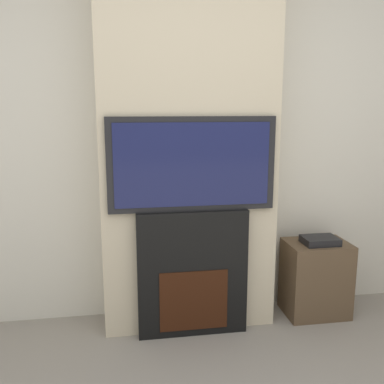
# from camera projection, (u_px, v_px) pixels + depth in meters

# --- Properties ---
(wall_back) EXTENTS (6.00, 0.06, 2.70)m
(wall_back) POSITION_uv_depth(u_px,v_px,m) (184.00, 127.00, 2.98)
(wall_back) COLOR silver
(wall_back) RESTS_ON ground_plane
(chimney_breast) EXTENTS (1.15, 0.34, 2.70)m
(chimney_breast) POSITION_uv_depth(u_px,v_px,m) (188.00, 128.00, 2.79)
(chimney_breast) COLOR beige
(chimney_breast) RESTS_ON ground_plane
(fireplace) EXTENTS (0.72, 0.15, 0.84)m
(fireplace) POSITION_uv_depth(u_px,v_px,m) (192.00, 273.00, 2.81)
(fireplace) COLOR black
(fireplace) RESTS_ON ground_plane
(television) EXTENTS (1.06, 0.07, 0.59)m
(television) POSITION_uv_depth(u_px,v_px,m) (192.00, 164.00, 2.67)
(television) COLOR black
(television) RESTS_ON fireplace
(media_stand) EXTENTS (0.44, 0.33, 0.59)m
(media_stand) POSITION_uv_depth(u_px,v_px,m) (316.00, 277.00, 3.09)
(media_stand) COLOR brown
(media_stand) RESTS_ON ground_plane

